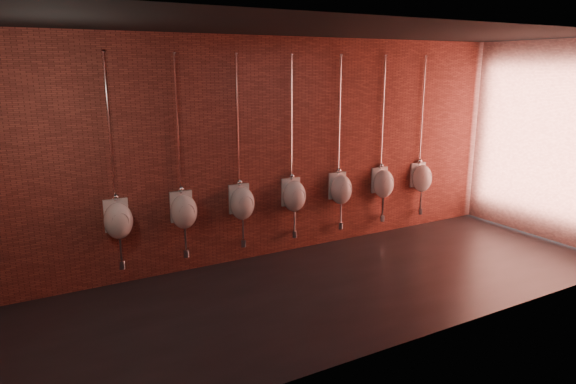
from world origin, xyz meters
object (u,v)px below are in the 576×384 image
at_px(urinal_1, 184,210).
at_px(urinal_6, 422,177).
at_px(urinal_0, 118,219).
at_px(urinal_4, 341,189).
at_px(urinal_5, 383,183).
at_px(urinal_3, 294,195).
at_px(urinal_2, 242,202).

xyz_separation_m(urinal_1, urinal_6, (4.28, 0.00, 0.00)).
xyz_separation_m(urinal_0, urinal_4, (3.42, 0.00, 0.00)).
bearing_deg(urinal_5, urinal_6, 0.00).
bearing_deg(urinal_4, urinal_6, 0.00).
relative_size(urinal_1, urinal_4, 1.00).
distance_m(urinal_3, urinal_4, 0.86).
bearing_deg(urinal_0, urinal_6, 0.00).
height_order(urinal_1, urinal_4, same).
relative_size(urinal_1, urinal_6, 1.00).
bearing_deg(urinal_3, urinal_5, 0.00).
distance_m(urinal_0, urinal_4, 3.42).
height_order(urinal_3, urinal_5, same).
relative_size(urinal_0, urinal_5, 1.00).
bearing_deg(urinal_3, urinal_2, 180.00).
bearing_deg(urinal_3, urinal_0, 180.00).
height_order(urinal_1, urinal_2, same).
xyz_separation_m(urinal_3, urinal_6, (2.57, 0.00, 0.00)).
xyz_separation_m(urinal_0, urinal_6, (5.13, 0.00, 0.00)).
distance_m(urinal_1, urinal_6, 4.28).
xyz_separation_m(urinal_2, urinal_5, (2.57, 0.00, 0.00)).
relative_size(urinal_1, urinal_3, 1.00).
height_order(urinal_2, urinal_3, same).
xyz_separation_m(urinal_5, urinal_6, (0.86, 0.00, 0.00)).
distance_m(urinal_1, urinal_2, 0.86).
bearing_deg(urinal_5, urinal_2, 180.00).
bearing_deg(urinal_3, urinal_4, 0.00).
bearing_deg(urinal_3, urinal_1, 180.00).
bearing_deg(urinal_6, urinal_0, 180.00).
distance_m(urinal_1, urinal_3, 1.71).
bearing_deg(urinal_4, urinal_5, 0.00).
height_order(urinal_0, urinal_5, same).
height_order(urinal_1, urinal_6, same).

